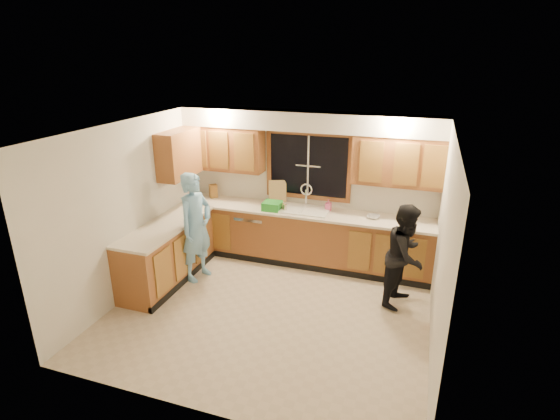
# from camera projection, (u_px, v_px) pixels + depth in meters

# --- Properties ---
(floor) EXTENTS (4.20, 4.20, 0.00)m
(floor) POSITION_uv_depth(u_px,v_px,m) (270.00, 311.00, 6.03)
(floor) COLOR beige
(floor) RESTS_ON ground
(ceiling) EXTENTS (4.20, 4.20, 0.00)m
(ceiling) POSITION_uv_depth(u_px,v_px,m) (268.00, 130.00, 5.17)
(ceiling) COLOR white
(wall_back) EXTENTS (4.20, 0.00, 4.20)m
(wall_back) POSITION_uv_depth(u_px,v_px,m) (308.00, 186.00, 7.29)
(wall_back) COLOR silver
(wall_back) RESTS_ON ground
(wall_left) EXTENTS (0.00, 3.80, 3.80)m
(wall_left) POSITION_uv_depth(u_px,v_px,m) (131.00, 209.00, 6.23)
(wall_left) COLOR silver
(wall_left) RESTS_ON ground
(wall_right) EXTENTS (0.00, 3.80, 3.80)m
(wall_right) POSITION_uv_depth(u_px,v_px,m) (442.00, 250.00, 4.97)
(wall_right) COLOR silver
(wall_right) RESTS_ON ground
(base_cabinets_back) EXTENTS (4.20, 0.60, 0.88)m
(base_cabinets_back) POSITION_uv_depth(u_px,v_px,m) (302.00, 237.00, 7.30)
(base_cabinets_back) COLOR #93552A
(base_cabinets_back) RESTS_ON ground
(base_cabinets_left) EXTENTS (0.60, 1.90, 0.88)m
(base_cabinets_left) POSITION_uv_depth(u_px,v_px,m) (168.00, 253.00, 6.73)
(base_cabinets_left) COLOR #93552A
(base_cabinets_left) RESTS_ON ground
(countertop_back) EXTENTS (4.20, 0.63, 0.04)m
(countertop_back) POSITION_uv_depth(u_px,v_px,m) (302.00, 212.00, 7.13)
(countertop_back) COLOR #F1E2CA
(countertop_back) RESTS_ON base_cabinets_back
(countertop_left) EXTENTS (0.63, 1.90, 0.04)m
(countertop_left) POSITION_uv_depth(u_px,v_px,m) (166.00, 226.00, 6.57)
(countertop_left) COLOR #F1E2CA
(countertop_left) RESTS_ON base_cabinets_left
(upper_cabinets_left) EXTENTS (1.35, 0.33, 0.75)m
(upper_cabinets_left) POSITION_uv_depth(u_px,v_px,m) (225.00, 148.00, 7.37)
(upper_cabinets_left) COLOR #93552A
(upper_cabinets_left) RESTS_ON wall_back
(upper_cabinets_right) EXTENTS (1.35, 0.33, 0.75)m
(upper_cabinets_right) POSITION_uv_depth(u_px,v_px,m) (398.00, 161.00, 6.52)
(upper_cabinets_right) COLOR #93552A
(upper_cabinets_right) RESTS_ON wall_back
(upper_cabinets_return) EXTENTS (0.33, 0.90, 0.75)m
(upper_cabinets_return) POSITION_uv_depth(u_px,v_px,m) (179.00, 154.00, 6.98)
(upper_cabinets_return) COLOR #93552A
(upper_cabinets_return) RESTS_ON wall_left
(soffit) EXTENTS (4.20, 0.35, 0.30)m
(soffit) POSITION_uv_depth(u_px,v_px,m) (307.00, 121.00, 6.75)
(soffit) COLOR silver
(soffit) RESTS_ON wall_back
(window_frame) EXTENTS (1.44, 0.03, 1.14)m
(window_frame) POSITION_uv_depth(u_px,v_px,m) (308.00, 166.00, 7.16)
(window_frame) COLOR black
(window_frame) RESTS_ON wall_back
(sink) EXTENTS (0.86, 0.52, 0.57)m
(sink) POSITION_uv_depth(u_px,v_px,m) (303.00, 213.00, 7.16)
(sink) COLOR white
(sink) RESTS_ON countertop_back
(dishwasher) EXTENTS (0.60, 0.56, 0.82)m
(dishwasher) POSITION_uv_depth(u_px,v_px,m) (255.00, 233.00, 7.56)
(dishwasher) COLOR white
(dishwasher) RESTS_ON floor
(stove) EXTENTS (0.58, 0.75, 0.90)m
(stove) POSITION_uv_depth(u_px,v_px,m) (146.00, 269.00, 6.22)
(stove) COLOR white
(stove) RESTS_ON floor
(man) EXTENTS (0.53, 0.70, 1.71)m
(man) POSITION_uv_depth(u_px,v_px,m) (196.00, 227.00, 6.64)
(man) COLOR #79B7E6
(man) RESTS_ON floor
(woman) EXTENTS (0.74, 0.84, 1.47)m
(woman) POSITION_uv_depth(u_px,v_px,m) (406.00, 255.00, 5.99)
(woman) COLOR black
(woman) RESTS_ON floor
(knife_block) EXTENTS (0.17, 0.17, 0.24)m
(knife_block) POSITION_uv_depth(u_px,v_px,m) (213.00, 191.00, 7.73)
(knife_block) COLOR #9F6B2C
(knife_block) RESTS_ON countertop_back
(cutting_board) EXTENTS (0.32, 0.20, 0.39)m
(cutting_board) POSITION_uv_depth(u_px,v_px,m) (278.00, 192.00, 7.42)
(cutting_board) COLOR tan
(cutting_board) RESTS_ON countertop_back
(dish_crate) EXTENTS (0.30, 0.28, 0.14)m
(dish_crate) POSITION_uv_depth(u_px,v_px,m) (272.00, 206.00, 7.14)
(dish_crate) COLOR #248E2C
(dish_crate) RESTS_ON countertop_back
(soap_bottle) EXTENTS (0.10, 0.10, 0.19)m
(soap_bottle) POSITION_uv_depth(u_px,v_px,m) (328.00, 205.00, 7.10)
(soap_bottle) COLOR #D8528A
(soap_bottle) RESTS_ON countertop_back
(bowl) EXTENTS (0.20, 0.20, 0.05)m
(bowl) POSITION_uv_depth(u_px,v_px,m) (373.00, 217.00, 6.79)
(bowl) COLOR silver
(bowl) RESTS_ON countertop_back
(can_left) EXTENTS (0.07, 0.07, 0.12)m
(can_left) POSITION_uv_depth(u_px,v_px,m) (285.00, 208.00, 7.08)
(can_left) COLOR #B6AD8C
(can_left) RESTS_ON countertop_back
(can_right) EXTENTS (0.07, 0.07, 0.11)m
(can_right) POSITION_uv_depth(u_px,v_px,m) (282.00, 207.00, 7.15)
(can_right) COLOR #B6AD8C
(can_right) RESTS_ON countertop_back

